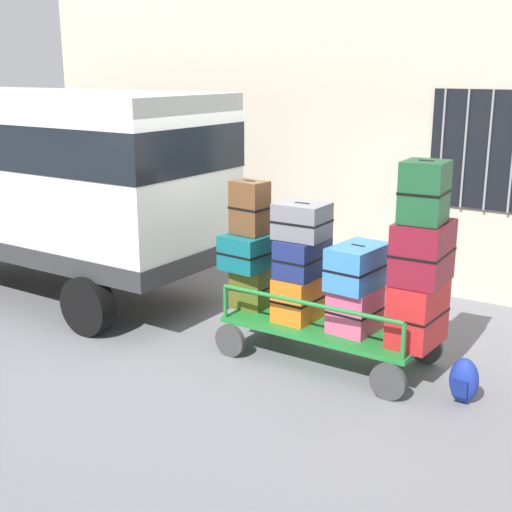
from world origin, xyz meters
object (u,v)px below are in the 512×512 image
at_px(suitcase_left_bottom, 251,287).
at_px(suitcase_midleft_top, 302,221).
at_px(suitcase_midright_top, 424,192).
at_px(backpack, 464,381).
at_px(suitcase_center_bottom, 355,310).
at_px(suitcase_left_middle, 250,251).
at_px(suitcase_midright_bottom, 418,313).
at_px(luggage_cart, 327,330).
at_px(suitcase_midleft_middle, 303,257).
at_px(suitcase_midleft_bottom, 301,297).
at_px(suitcase_left_top, 250,208).
at_px(suitcase_midright_middle, 423,252).
at_px(suitcase_center_middle, 357,267).
at_px(van, 57,171).

height_order(suitcase_left_bottom, suitcase_midleft_top, suitcase_midleft_top).
relative_size(suitcase_midright_top, backpack, 1.31).
bearing_deg(suitcase_midleft_top, suitcase_center_bottom, -1.48).
bearing_deg(suitcase_left_middle, suitcase_midright_bottom, 0.41).
bearing_deg(luggage_cart, suitcase_midleft_middle, 177.07).
relative_size(suitcase_left_middle, suitcase_midleft_top, 1.20).
bearing_deg(suitcase_midright_top, suitcase_midleft_bottom, 178.78).
bearing_deg(suitcase_left_top, suitcase_midleft_bottom, 1.69).
height_order(suitcase_midleft_top, suitcase_midright_middle, suitcase_midleft_top).
xyz_separation_m(suitcase_center_bottom, suitcase_midright_middle, (0.65, 0.06, 0.69)).
distance_m(suitcase_midleft_middle, suitcase_center_bottom, 0.79).
bearing_deg(suitcase_midright_top, suitcase_midleft_middle, 178.12).
distance_m(suitcase_midleft_middle, suitcase_center_middle, 0.65).
height_order(suitcase_center_middle, suitcase_midright_top, suitcase_midright_top).
distance_m(suitcase_midleft_top, suitcase_center_middle, 0.76).
xyz_separation_m(suitcase_left_bottom, backpack, (2.49, -0.18, -0.42)).
distance_m(van, suitcase_left_middle, 3.25).
relative_size(van, suitcase_left_top, 8.08).
bearing_deg(suitcase_midright_top, suitcase_left_middle, 179.53).
xyz_separation_m(van, suitcase_midleft_top, (3.84, -0.10, -0.19)).
distance_m(suitcase_midleft_top, suitcase_midright_bottom, 1.50).
relative_size(suitcase_midleft_top, suitcase_midright_bottom, 0.82).
relative_size(suitcase_midleft_bottom, suitcase_center_bottom, 1.24).
distance_m(suitcase_midleft_bottom, suitcase_midleft_top, 0.83).
bearing_deg(suitcase_center_bottom, backpack, -6.69).
distance_m(suitcase_midleft_middle, suitcase_midleft_top, 0.39).
height_order(suitcase_midleft_middle, suitcase_midright_top, suitcase_midright_top).
bearing_deg(suitcase_midleft_middle, suitcase_midleft_bottom, -90.00).
bearing_deg(suitcase_midleft_bottom, luggage_cart, -0.29).
bearing_deg(suitcase_center_bottom, suitcase_left_top, 179.53).
bearing_deg(suitcase_midleft_top, suitcase_left_top, -179.47).
height_order(suitcase_midleft_middle, suitcase_center_middle, suitcase_center_middle).
bearing_deg(van, suitcase_midleft_middle, -1.02).
distance_m(suitcase_left_bottom, suitcase_midleft_bottom, 0.65).
bearing_deg(suitcase_center_bottom, suitcase_midright_middle, 5.38).
relative_size(suitcase_left_top, suitcase_center_middle, 0.86).
bearing_deg(suitcase_midleft_bottom, suitcase_left_bottom, 179.43).
height_order(suitcase_center_bottom, backpack, suitcase_center_bottom).
relative_size(suitcase_midleft_top, suitcase_midright_top, 0.92).
xyz_separation_m(van, backpack, (5.67, -0.25, -1.45)).
relative_size(suitcase_center_middle, suitcase_midright_top, 1.18).
xyz_separation_m(suitcase_midleft_top, backpack, (1.84, -0.16, -1.26)).
xyz_separation_m(suitcase_left_bottom, suitcase_center_middle, (1.29, -0.02, 0.45)).
relative_size(suitcase_left_middle, suitcase_midleft_middle, 1.03).
distance_m(suitcase_left_middle, suitcase_center_middle, 1.29).
bearing_deg(suitcase_left_bottom, van, 178.61).
distance_m(van, suitcase_left_bottom, 3.35).
height_order(suitcase_midright_middle, suitcase_midright_top, suitcase_midright_top).
distance_m(suitcase_left_middle, suitcase_midright_bottom, 1.97).
bearing_deg(suitcase_left_middle, van, 178.29).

